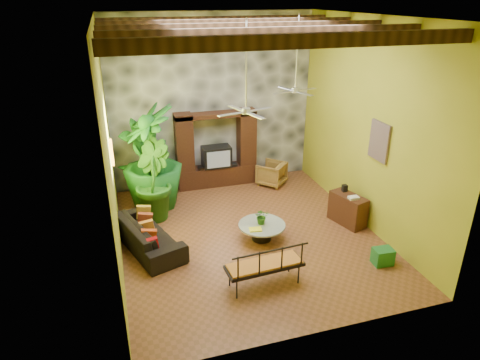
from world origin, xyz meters
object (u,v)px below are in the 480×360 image
object	(u,v)px
sofa	(147,234)
side_console	(348,209)
entertainment_center	(216,155)
tall_plant_c	(152,158)
wicker_armchair	(271,173)
iron_bench	(266,264)
tall_plant_a	(143,161)
ceiling_fan_back	(296,82)
coffee_table	(262,229)
tall_plant_b	(152,181)
green_bin	(383,256)
ceiling_fan_front	(246,101)

from	to	relation	value
sofa	side_console	world-z (taller)	side_console
entertainment_center	tall_plant_c	xyz separation A→B (m)	(-1.97, -0.90, 0.45)
wicker_armchair	side_console	world-z (taller)	side_console
iron_bench	wicker_armchair	bearing A→B (deg)	63.96
tall_plant_a	sofa	bearing A→B (deg)	-94.40
entertainment_center	side_console	world-z (taller)	entertainment_center
ceiling_fan_back	tall_plant_a	distance (m)	4.67
ceiling_fan_back	coffee_table	xyz separation A→B (m)	(-1.35, -1.49, -3.15)
tall_plant_a	coffee_table	world-z (taller)	tall_plant_a
tall_plant_b	green_bin	xyz separation A→B (m)	(4.50, -3.60, -0.86)
tall_plant_c	coffee_table	bearing A→B (deg)	-48.79
wicker_armchair	green_bin	distance (m)	4.76
entertainment_center	green_bin	world-z (taller)	entertainment_center
wicker_armchair	tall_plant_b	size ratio (longest dim) A/B	0.37
sofa	tall_plant_c	world-z (taller)	tall_plant_c
ceiling_fan_front	wicker_armchair	distance (m)	4.69
tall_plant_c	side_console	bearing A→B (deg)	-27.97
entertainment_center	ceiling_fan_front	world-z (taller)	ceiling_fan_front
iron_bench	side_console	xyz separation A→B (m)	(2.89, 1.85, -0.14)
wicker_armchair	sofa	bearing A→B (deg)	-12.55
wicker_armchair	tall_plant_b	xyz separation A→B (m)	(-3.69, -1.08, 0.68)
tall_plant_c	ceiling_fan_back	bearing A→B (deg)	-16.21
entertainment_center	coffee_table	bearing A→B (deg)	-85.88
ceiling_fan_front	tall_plant_b	world-z (taller)	ceiling_fan_front
side_console	ceiling_fan_front	bearing A→B (deg)	168.02
sofa	green_bin	distance (m)	5.28
tall_plant_a	wicker_armchair	bearing A→B (deg)	-1.17
side_console	green_bin	xyz separation A→B (m)	(-0.18, -1.84, -0.21)
tall_plant_b	iron_bench	distance (m)	4.06
wicker_armchair	tall_plant_a	world-z (taller)	tall_plant_a
ceiling_fan_front	tall_plant_c	xyz separation A→B (m)	(-1.77, 2.64, -1.99)
entertainment_center	sofa	distance (m)	3.88
tall_plant_a	tall_plant_b	size ratio (longest dim) A/B	1.11
coffee_table	tall_plant_a	bearing A→B (deg)	128.81
wicker_armchair	side_console	bearing A→B (deg)	64.39
green_bin	iron_bench	bearing A→B (deg)	-179.70
ceiling_fan_back	tall_plant_c	world-z (taller)	ceiling_fan_back
entertainment_center	tall_plant_a	distance (m)	2.24
ceiling_fan_back	green_bin	bearing A→B (deg)	-75.70
entertainment_center	ceiling_fan_front	xyz separation A→B (m)	(-0.20, -3.54, 2.44)
sofa	wicker_armchair	xyz separation A→B (m)	(4.00, 2.52, 0.01)
entertainment_center	iron_bench	xyz separation A→B (m)	(-0.29, -5.17, -0.43)
tall_plant_c	ceiling_fan_front	bearing A→B (deg)	-56.15
sofa	green_bin	bearing A→B (deg)	-132.62
coffee_table	iron_bench	world-z (taller)	iron_bench
ceiling_fan_back	iron_bench	world-z (taller)	ceiling_fan_back
ceiling_fan_front	iron_bench	bearing A→B (deg)	-93.25
ceiling_fan_back	side_console	distance (m)	3.46
ceiling_fan_front	tall_plant_b	size ratio (longest dim) A/B	0.90
sofa	tall_plant_b	xyz separation A→B (m)	(0.32, 1.43, 0.70)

